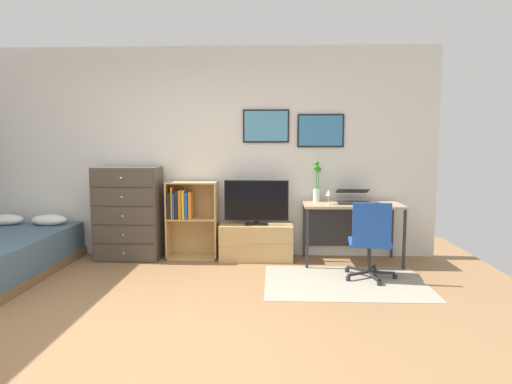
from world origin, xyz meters
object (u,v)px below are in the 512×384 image
(office_chair, at_px, (370,239))
(tv_stand, at_px, (256,242))
(bamboo_vase, at_px, (317,183))
(desk, at_px, (351,213))
(computer_mouse, at_px, (378,203))
(bookshelf, at_px, (188,214))
(wine_glass, at_px, (329,193))
(laptop, at_px, (353,197))
(dresser, at_px, (128,213))
(television, at_px, (256,203))

(office_chair, bearing_deg, tv_stand, 154.38)
(bamboo_vase, bearing_deg, desk, -13.07)
(desk, relative_size, computer_mouse, 11.45)
(computer_mouse, bearing_deg, bookshelf, 174.53)
(bamboo_vase, bearing_deg, computer_mouse, -19.33)
(wine_glass, bearing_deg, tv_stand, 167.88)
(bookshelf, bearing_deg, desk, -2.02)
(laptop, height_order, wine_glass, wine_glass)
(office_chair, relative_size, wine_glass, 4.78)
(tv_stand, xyz_separation_m, desk, (1.18, -0.02, 0.38))
(dresser, distance_m, bookshelf, 0.75)
(television, height_order, computer_mouse, television)
(television, xyz_separation_m, laptop, (1.20, -0.00, 0.07))
(office_chair, height_order, wine_glass, wine_glass)
(laptop, bearing_deg, desk, 172.63)
(dresser, xyz_separation_m, tv_stand, (1.63, 0.02, -0.36))
(bookshelf, height_order, desk, bookshelf)
(television, relative_size, computer_mouse, 7.72)
(television, bearing_deg, desk, 0.07)
(tv_stand, height_order, desk, desk)
(dresser, distance_m, office_chair, 2.99)
(bookshelf, distance_m, desk, 2.07)
(desk, bearing_deg, office_chair, -84.54)
(bookshelf, height_order, laptop, bookshelf)
(dresser, relative_size, laptop, 2.69)
(computer_mouse, xyz_separation_m, wine_glass, (-0.60, -0.01, 0.12))
(computer_mouse, relative_size, wine_glass, 0.58)
(computer_mouse, bearing_deg, wine_glass, -178.58)
(bookshelf, height_order, wine_glass, bookshelf)
(computer_mouse, bearing_deg, television, 174.13)
(television, height_order, laptop, television)
(desk, height_order, computer_mouse, computer_mouse)
(bookshelf, xyz_separation_m, bamboo_vase, (1.65, 0.02, 0.40))
(office_chair, xyz_separation_m, wine_glass, (-0.38, 0.62, 0.42))
(bookshelf, bearing_deg, wine_glass, -7.77)
(tv_stand, xyz_separation_m, bamboo_vase, (0.76, 0.08, 0.75))
(bookshelf, relative_size, tv_stand, 1.07)
(laptop, bearing_deg, bookshelf, 179.89)
(dresser, bearing_deg, tv_stand, 0.53)
(computer_mouse, bearing_deg, bamboo_vase, 160.67)
(tv_stand, distance_m, desk, 1.24)
(dresser, xyz_separation_m, bamboo_vase, (2.39, 0.09, 0.39))
(bamboo_vase, xyz_separation_m, wine_glass, (0.12, -0.26, -0.10))
(office_chair, distance_m, bamboo_vase, 1.14)
(office_chair, relative_size, computer_mouse, 8.27)
(laptop, xyz_separation_m, wine_glass, (-0.32, -0.16, 0.07))
(tv_stand, distance_m, computer_mouse, 1.58)
(office_chair, relative_size, bamboo_vase, 1.67)
(dresser, distance_m, desk, 2.81)
(bookshelf, relative_size, office_chair, 1.15)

